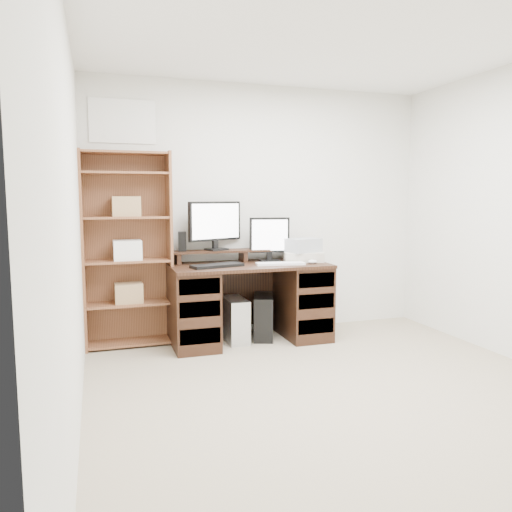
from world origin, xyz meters
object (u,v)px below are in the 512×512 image
tower_black (263,317)px  desk (249,301)px  monitor_small (270,238)px  printer (303,257)px  tower_silver (235,320)px  bookshelf (127,248)px  monitor_wide (215,223)px

tower_black → desk: bearing=-145.0°
monitor_small → printer: 0.38m
printer → tower_black: bearing=-168.6°
printer → tower_silver: printer is taller
tower_black → printer: bearing=15.5°
tower_black → monitor_small: bearing=57.7°
monitor_small → bookshelf: 1.36m
tower_silver → bookshelf: 1.22m
bookshelf → desk: bearing=-10.8°
bookshelf → tower_black: bearing=-7.4°
monitor_small → tower_black: bearing=-133.2°
monitor_small → printer: bearing=-8.4°
monitor_small → desk: bearing=-146.9°
monitor_wide → bookshelf: bearing=157.9°
desk → printer: (0.57, 0.02, 0.41)m
tower_silver → tower_black: 0.29m
monitor_wide → printer: bearing=-36.3°
monitor_wide → monitor_small: monitor_wide is taller
printer → tower_black: size_ratio=0.81×
printer → desk: bearing=-162.9°
tower_black → tower_silver: bearing=-156.7°
tower_silver → tower_black: bearing=4.7°
desk → monitor_wide: 0.83m
monitor_small → tower_silver: (-0.38, -0.09, -0.78)m
desk → monitor_small: size_ratio=3.45×
printer → tower_silver: (-0.70, -0.00, -0.59)m
desk → bookshelf: size_ratio=0.83×
printer → bookshelf: bearing=-171.8°
tower_silver → tower_black: tower_black is taller
monitor_small → bookshelf: bearing=-176.3°
monitor_small → printer: size_ratio=1.16×
tower_silver → bookshelf: bearing=169.1°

